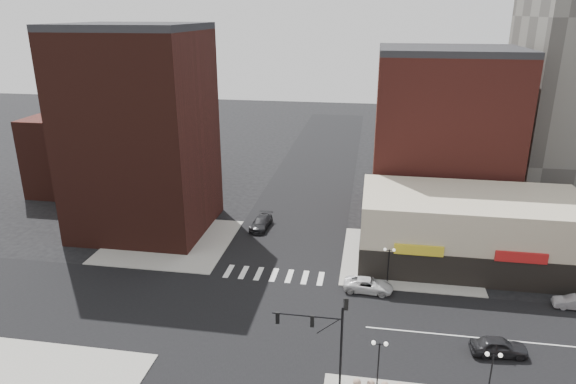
# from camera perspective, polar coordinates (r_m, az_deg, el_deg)

# --- Properties ---
(ground) EXTENTS (240.00, 240.00, 0.00)m
(ground) POSITION_cam_1_polar(r_m,az_deg,el_deg) (49.68, -3.30, -13.70)
(ground) COLOR black
(ground) RESTS_ON ground
(road_ew) EXTENTS (200.00, 14.00, 0.02)m
(road_ew) POSITION_cam_1_polar(r_m,az_deg,el_deg) (49.67, -3.30, -13.69)
(road_ew) COLOR black
(road_ew) RESTS_ON ground
(road_ns) EXTENTS (14.00, 200.00, 0.02)m
(road_ns) POSITION_cam_1_polar(r_m,az_deg,el_deg) (49.67, -3.30, -13.69)
(road_ns) COLOR black
(road_ns) RESTS_ON ground
(sidewalk_nw) EXTENTS (15.00, 15.00, 0.12)m
(sidewalk_nw) POSITION_cam_1_polar(r_m,az_deg,el_deg) (65.85, -12.95, -5.33)
(sidewalk_nw) COLOR gray
(sidewalk_nw) RESTS_ON ground
(sidewalk_ne) EXTENTS (15.00, 15.00, 0.12)m
(sidewalk_ne) POSITION_cam_1_polar(r_m,az_deg,el_deg) (61.48, 13.19, -7.22)
(sidewalk_ne) COLOR gray
(sidewalk_ne) RESTS_ON ground
(building_nw) EXTENTS (16.00, 15.00, 25.00)m
(building_nw) POSITION_cam_1_polar(r_m,az_deg,el_deg) (67.14, -16.06, 6.13)
(building_nw) COLOR #371711
(building_nw) RESTS_ON ground
(building_nw_low) EXTENTS (20.00, 18.00, 12.00)m
(building_nw_low) POSITION_cam_1_polar(r_m,az_deg,el_deg) (87.87, -19.15, 4.49)
(building_nw_low) COLOR #371711
(building_nw_low) RESTS_ON ground
(building_ne_midrise) EXTENTS (18.00, 15.00, 22.00)m
(building_ne_midrise) POSITION_cam_1_polar(r_m,az_deg,el_deg) (72.41, 16.80, 5.78)
(building_ne_midrise) COLOR maroon
(building_ne_midrise) RESTS_ON ground
(building_ne_row) EXTENTS (24.20, 12.20, 8.00)m
(building_ne_row) POSITION_cam_1_polar(r_m,az_deg,el_deg) (61.45, 19.46, -4.54)
(building_ne_row) COLOR #B9AE93
(building_ne_row) RESTS_ON ground
(traffic_signal) EXTENTS (5.59, 3.09, 7.77)m
(traffic_signal) POSITION_cam_1_polar(r_m,az_deg,el_deg) (39.55, 4.60, -14.75)
(traffic_signal) COLOR black
(traffic_signal) RESTS_ON ground
(street_lamp_se_a) EXTENTS (1.22, 0.32, 4.16)m
(street_lamp_se_a) POSITION_cam_1_polar(r_m,az_deg,el_deg) (40.33, 10.09, -17.18)
(street_lamp_se_a) COLOR black
(street_lamp_se_a) RESTS_ON sidewalk_se
(street_lamp_se_b) EXTENTS (1.22, 0.32, 4.16)m
(street_lamp_se_b) POSITION_cam_1_polar(r_m,az_deg,el_deg) (41.39, 21.75, -17.36)
(street_lamp_se_b) COLOR black
(street_lamp_se_b) RESTS_ON sidewalk_se
(street_lamp_ne) EXTENTS (1.22, 0.32, 4.16)m
(street_lamp_ne) POSITION_cam_1_polar(r_m,az_deg,el_deg) (54.08, 11.15, -7.10)
(street_lamp_ne) COLOR black
(street_lamp_ne) RESTS_ON sidewalk_ne
(white_suv) EXTENTS (5.10, 2.54, 1.39)m
(white_suv) POSITION_cam_1_polar(r_m,az_deg,el_deg) (53.92, 8.92, -10.17)
(white_suv) COLOR silver
(white_suv) RESTS_ON ground
(dark_sedan_east) EXTENTS (4.80, 2.31, 1.58)m
(dark_sedan_east) POSITION_cam_1_polar(r_m,az_deg,el_deg) (47.93, 22.39, -15.58)
(dark_sedan_east) COLOR black
(dark_sedan_east) RESTS_ON ground
(silver_sedan) EXTENTS (3.98, 1.54, 1.29)m
(silver_sedan) POSITION_cam_1_polar(r_m,az_deg,el_deg) (57.59, 29.24, -10.66)
(silver_sedan) COLOR gray
(silver_sedan) RESTS_ON ground
(dark_sedan_north) EXTENTS (2.56, 5.41, 1.53)m
(dark_sedan_north) POSITION_cam_1_polar(r_m,az_deg,el_deg) (67.81, -3.00, -3.43)
(dark_sedan_north) COLOR black
(dark_sedan_north) RESTS_ON ground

